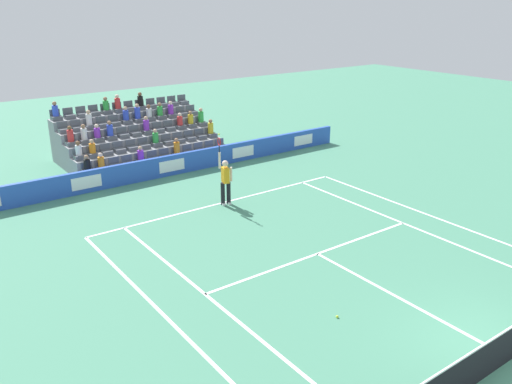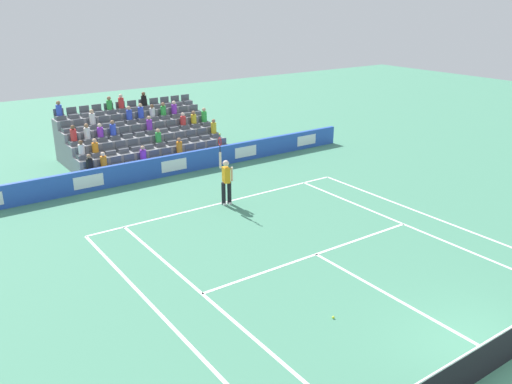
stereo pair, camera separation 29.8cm
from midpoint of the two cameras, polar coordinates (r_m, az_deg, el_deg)
ground_plane at (r=13.62m, az=25.13°, el=-15.89°), size 80.00×80.00×0.00m
line_baseline at (r=20.93m, az=-3.98°, el=-1.15°), size 10.97×0.10×0.01m
line_service at (r=16.92m, az=6.10°, el=-6.60°), size 8.23×0.10×0.01m
line_centre_service at (r=15.02m, az=14.43°, el=-10.88°), size 0.10×6.40×0.01m
line_singles_sideline_left at (r=14.44m, az=-5.14°, el=-11.62°), size 0.10×11.89×0.01m
line_singles_sideline_right at (r=19.44m, az=16.09°, el=-3.65°), size 0.10×11.89×0.01m
line_doubles_sideline_left at (r=13.91m, az=-10.10°, el=-13.24°), size 0.10×11.89×0.01m
line_doubles_sideline_right at (r=20.48m, az=18.48°, el=-2.68°), size 0.10×11.89×0.01m
line_centre_mark at (r=20.85m, az=-3.83°, el=-1.23°), size 0.10×0.20×0.01m
sponsor_barrier at (r=24.35m, az=-9.47°, el=2.86°), size 19.55×0.22×0.93m
tennis_player at (r=20.43m, az=-3.73°, el=1.27°), size 0.51×0.40×2.85m
stadium_stand at (r=27.37m, az=-12.96°, el=5.34°), size 7.44×4.75×3.01m
loose_tennis_ball at (r=13.86m, az=8.09°, el=-13.10°), size 0.07×0.07×0.07m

